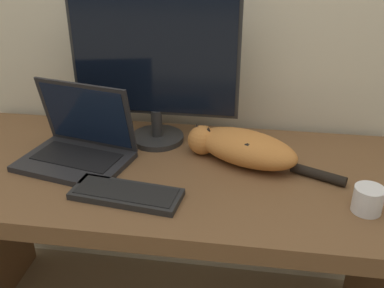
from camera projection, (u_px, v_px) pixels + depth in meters
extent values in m
cube|color=brown|center=(164.00, 176.00, 1.49)|extent=(1.57, 0.71, 0.06)
cube|color=brown|center=(377.00, 285.00, 1.57)|extent=(0.04, 0.65, 0.69)
cylinder|color=#282828|center=(157.00, 138.00, 1.66)|extent=(0.19, 0.19, 0.02)
cylinder|color=#282828|center=(157.00, 123.00, 1.63)|extent=(0.04, 0.04, 0.10)
cube|color=#282828|center=(155.00, 56.00, 1.52)|extent=(0.58, 0.02, 0.42)
cube|color=black|center=(154.00, 56.00, 1.51)|extent=(0.56, 0.01, 0.40)
cube|color=#232326|center=(75.00, 162.00, 1.50)|extent=(0.39, 0.32, 0.02)
cube|color=black|center=(77.00, 157.00, 1.51)|extent=(0.31, 0.20, 0.00)
cube|color=#232326|center=(87.00, 115.00, 1.52)|extent=(0.35, 0.13, 0.24)
cube|color=black|center=(86.00, 116.00, 1.52)|extent=(0.31, 0.12, 0.21)
cube|color=black|center=(126.00, 194.00, 1.32)|extent=(0.34, 0.17, 0.02)
cube|color=black|center=(126.00, 191.00, 1.32)|extent=(0.31, 0.14, 0.00)
ellipsoid|color=#C67A38|center=(246.00, 148.00, 1.49)|extent=(0.39, 0.30, 0.11)
ellipsoid|color=black|center=(251.00, 141.00, 1.47)|extent=(0.20, 0.18, 0.04)
sphere|color=#C67A38|center=(202.00, 140.00, 1.55)|extent=(0.10, 0.10, 0.10)
cone|color=black|center=(197.00, 127.00, 1.54)|extent=(0.04, 0.04, 0.03)
cone|color=black|center=(208.00, 131.00, 1.52)|extent=(0.04, 0.04, 0.03)
cylinder|color=black|center=(318.00, 174.00, 1.41)|extent=(0.17, 0.10, 0.03)
cylinder|color=white|center=(368.00, 200.00, 1.25)|extent=(0.08, 0.08, 0.08)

